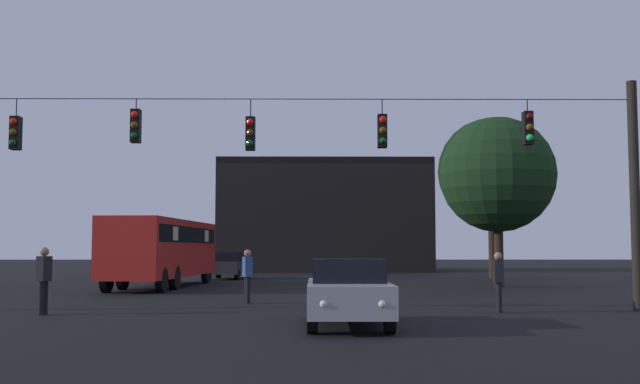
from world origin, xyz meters
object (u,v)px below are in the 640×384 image
Objects in this scene: car_near_right at (348,291)px; tree_left_silhouette at (497,175)px; tree_behind_building at (491,171)px; pedestrian_crossing_left at (44,276)px; pedestrian_crossing_center at (498,279)px; pedestrian_crossing_right at (247,273)px; car_far_left at (227,265)px; city_bus at (163,246)px.

tree_left_silhouette is (7.61, 16.86, 4.30)m from car_near_right.
tree_behind_building reaches higher than car_near_right.
tree_behind_building is at bearing 53.49° from pedestrian_crossing_left.
pedestrian_crossing_center is (4.29, 3.58, 0.13)m from car_near_right.
tree_left_silhouette reaches higher than pedestrian_crossing_left.
pedestrian_crossing_center is (12.22, 0.58, -0.09)m from pedestrian_crossing_left.
tree_behind_building reaches higher than pedestrian_crossing_center.
pedestrian_crossing_right is (5.04, 3.94, -0.05)m from pedestrian_crossing_left.
pedestrian_crossing_left is 12.23m from pedestrian_crossing_center.
pedestrian_crossing_right is at bearing 38.04° from pedestrian_crossing_left.
car_far_left is 0.47× the size of tree_behind_building.
tree_left_silhouette reaches higher than city_bus.
pedestrian_crossing_left is at bearing -138.26° from tree_left_silhouette.
pedestrian_crossing_center is at bearing -104.05° from tree_left_silhouette.
pedestrian_crossing_left is 21.22m from tree_left_silhouette.
tree_left_silhouette is at bearing -33.56° from car_far_left.
pedestrian_crossing_center is (10.00, -22.12, 0.13)m from car_far_left.
pedestrian_crossing_left is 30.13m from tree_behind_building.
tree_left_silhouette is 0.82× the size of tree_behind_building.
city_bus reaches higher than pedestrian_crossing_left.
city_bus is at bearing 115.26° from pedestrian_crossing_right.
car_far_left is at bearing 77.86° from city_bus.
city_bus is at bearing 131.72° from pedestrian_crossing_center.
car_near_right is 18.99m from tree_left_silhouette.
city_bus is at bearing -102.14° from car_far_left.
car_near_right is 7.52m from pedestrian_crossing_right.
pedestrian_crossing_right is 0.22× the size of tree_left_silhouette.
city_bus is at bearing 114.20° from car_near_right.
city_bus is 15.55m from tree_left_silhouette.
pedestrian_crossing_right is at bearing -136.62° from tree_left_silhouette.
car_near_right is 26.33m from car_far_left.
pedestrian_crossing_right is at bearing -64.74° from city_bus.
tree_left_silhouette reaches higher than pedestrian_crossing_right.
tree_behind_building is at bearing 4.22° from car_far_left.
tree_left_silhouette is at bearing 41.74° from pedestrian_crossing_left.
car_near_right is at bearing -109.90° from tree_behind_building.
car_near_right is at bearing -77.47° from car_far_left.
tree_behind_building reaches higher than pedestrian_crossing_left.
car_near_right is at bearing -67.35° from pedestrian_crossing_right.
pedestrian_crossing_right is 24.15m from tree_behind_building.
pedestrian_crossing_left is 6.40m from pedestrian_crossing_right.
tree_behind_building reaches higher than car_far_left.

